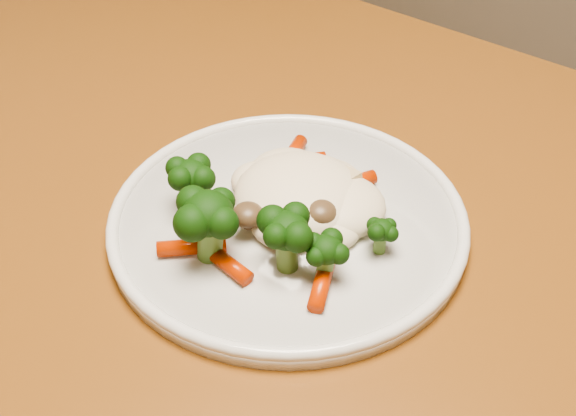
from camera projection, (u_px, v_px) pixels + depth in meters
name	position (u px, v px, depth m)	size (l,w,h in m)	color
dining_table	(325.00, 366.00, 0.59)	(1.27, 0.86, 0.75)	brown
plate	(288.00, 221.00, 0.57)	(0.28, 0.28, 0.01)	white
meal	(278.00, 202.00, 0.54)	(0.19, 0.18, 0.05)	#FAE9C8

